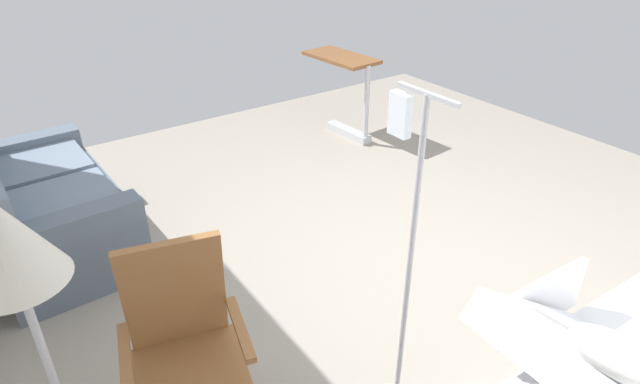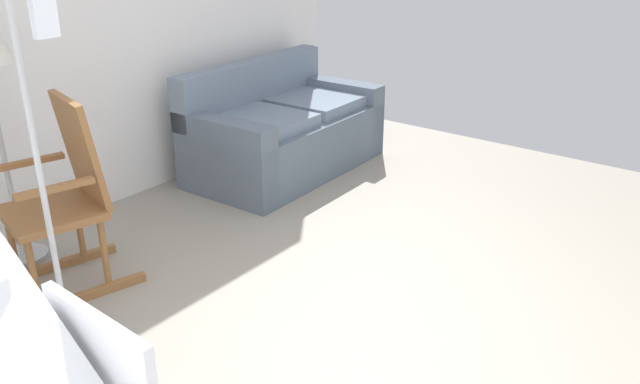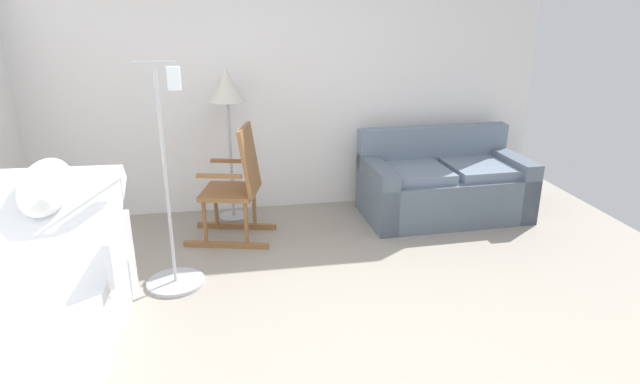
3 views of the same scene
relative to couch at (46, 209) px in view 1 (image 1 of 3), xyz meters
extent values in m
plane|color=gray|center=(-1.49, -1.92, -0.31)|extent=(6.34, 6.34, 0.00)
ellipsoid|color=white|center=(-3.31, -1.27, 0.62)|extent=(0.36, 0.49, 0.38)
cube|color=silver|center=(-2.82, -1.65, 0.32)|extent=(0.06, 0.56, 0.28)
cube|color=slate|center=(0.00, -0.03, -0.08)|extent=(1.63, 0.90, 0.45)
cube|color=slate|center=(-0.37, -0.08, 0.18)|extent=(0.69, 0.67, 0.10)
cube|color=slate|center=(0.37, -0.06, 0.18)|extent=(0.69, 0.67, 0.10)
cube|color=slate|center=(-0.71, -0.06, -0.01)|extent=(0.21, 0.86, 0.60)
cube|color=slate|center=(0.71, -0.01, -0.01)|extent=(0.21, 0.86, 0.60)
cylinder|color=brown|center=(-2.00, -0.44, -0.06)|extent=(0.04, 0.04, 0.40)
cube|color=brown|center=(-2.13, -0.21, 0.14)|extent=(0.56, 0.58, 0.04)
cube|color=brown|center=(-1.93, -0.25, 0.44)|extent=(0.22, 0.45, 0.60)
cube|color=brown|center=(-2.20, -0.42, 0.36)|extent=(0.39, 0.14, 0.03)
cube|color=brown|center=(-2.09, 0.02, 0.36)|extent=(0.39, 0.14, 0.03)
cone|color=beige|center=(-2.09, 0.27, 1.02)|extent=(0.34, 0.34, 0.30)
cube|color=#B2B5BA|center=(0.36, -3.02, -0.27)|extent=(0.61, 0.16, 0.08)
cylinder|color=black|center=(0.10, -3.04, -0.28)|extent=(0.07, 0.07, 0.06)
cylinder|color=black|center=(0.62, -3.00, -0.28)|extent=(0.07, 0.07, 0.06)
cylinder|color=#B2B5BA|center=(0.10, -3.04, 0.14)|extent=(0.05, 0.05, 0.74)
cube|color=brown|center=(0.50, -3.01, 0.51)|extent=(0.83, 0.46, 0.04)
cylinder|color=#B2B5BA|center=(-2.57, -1.01, 0.55)|extent=(0.02, 0.02, 1.65)
cube|color=#B2B5BA|center=(-2.57, -1.01, 1.37)|extent=(0.28, 0.02, 0.02)
cube|color=white|center=(-2.45, -1.01, 1.26)|extent=(0.09, 0.04, 0.16)
camera|label=1|loc=(-3.73, 0.24, 1.94)|focal=29.37mm
camera|label=2|loc=(-3.73, -3.22, 1.58)|focal=36.34mm
camera|label=3|loc=(-2.13, -4.87, 1.76)|focal=30.45mm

